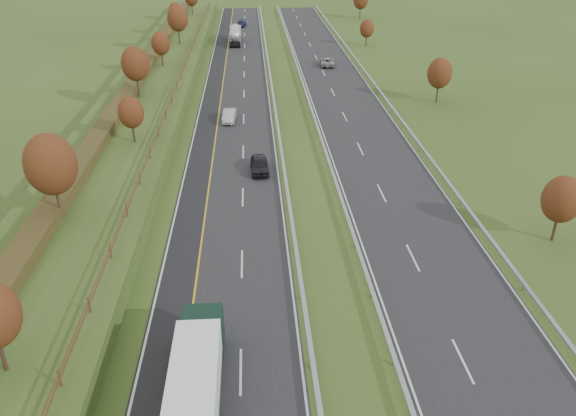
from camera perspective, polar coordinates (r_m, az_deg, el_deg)
name	(u,v)px	position (r m, az deg, el deg)	size (l,w,h in m)	color
ground	(295,128)	(74.59, 0.70, 8.15)	(400.00, 400.00, 0.00)	#354E1C
near_carriageway	(235,117)	(79.14, -5.44, 9.21)	(10.50, 200.00, 0.04)	black
far_carriageway	(352,114)	(80.34, 6.56, 9.44)	(10.50, 200.00, 0.04)	black
hard_shoulder	(207,117)	(79.34, -8.18, 9.11)	(3.00, 200.00, 0.04)	black
lane_markings	(281,116)	(79.08, -0.74, 9.34)	(26.75, 200.00, 0.01)	silver
embankment_left	(139,112)	(80.30, -14.91, 9.41)	(12.00, 200.00, 2.00)	#354E1C
hedge_left	(122,101)	(80.26, -16.47, 10.37)	(2.20, 180.00, 1.10)	#363516
fence_left	(171,100)	(78.66, -11.84, 10.70)	(0.12, 189.06, 1.20)	#422B19
median_barrier_near	(276,112)	(78.98, -1.27, 9.75)	(0.32, 200.00, 0.71)	#95989D
median_barrier_far	(312,111)	(79.35, 2.47, 9.82)	(0.32, 200.00, 0.71)	#95989D
outer_barrier_far	(393,109)	(81.37, 10.67, 9.83)	(0.32, 200.00, 0.71)	#95989D
trees_left	(132,79)	(75.58, -15.56, 12.47)	(6.64, 164.30, 7.66)	#2D2116
trees_far	(399,40)	(109.76, 11.16, 16.37)	(8.45, 118.60, 7.12)	#2D2116
box_lorry	(193,414)	(31.02, -9.63, -19.95)	(2.58, 16.28, 4.06)	black
road_tanker	(235,34)	(127.29, -5.39, 17.18)	(2.40, 11.22, 3.46)	silver
car_dark_near	(260,165)	(61.16, -2.90, 4.41)	(1.90, 4.71, 1.61)	black
car_silver_mid	(229,115)	(77.27, -5.98, 9.33)	(1.61, 4.62, 1.52)	#ABACB0
car_small_far	(241,24)	(146.59, -4.77, 18.17)	(1.99, 4.89, 1.42)	#13163C
car_oncoming	(327,62)	(107.05, 4.01, 14.62)	(2.46, 5.34, 1.48)	#98989C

